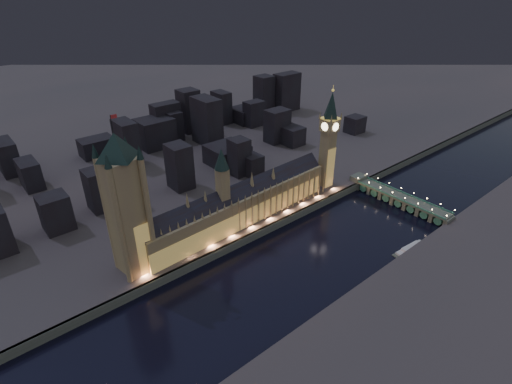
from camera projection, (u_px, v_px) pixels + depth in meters
ground_plane at (293, 257)px, 336.45m from camera, size 2000.00×2000.00×0.00m
north_bank at (80, 110)px, 683.92m from camera, size 2000.00×960.00×8.00m
embankment_wall at (262, 232)px, 362.06m from camera, size 2000.00×2.50×8.00m
palace_of_westminster at (241, 205)px, 361.31m from camera, size 202.00×29.40×78.00m
victoria_tower at (126, 200)px, 282.77m from camera, size 31.68×31.68×123.61m
elizabeth_tower at (329, 132)px, 405.84m from camera, size 18.00×18.00×107.99m
westminster_bridge at (396, 198)px, 412.88m from camera, size 16.72×113.00×15.90m
river_boat at (411, 248)px, 344.66m from camera, size 40.03×12.73×4.50m
city_backdrop at (180, 133)px, 509.33m from camera, size 492.62×215.63×84.75m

